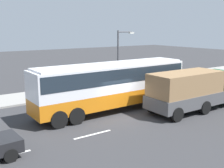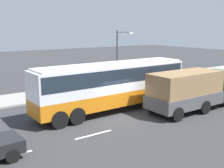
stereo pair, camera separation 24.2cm
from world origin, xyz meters
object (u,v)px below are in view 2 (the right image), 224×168
at_px(cargo_truck, 193,89).
at_px(pedestrian_near_curb, 113,77).
at_px(coach_bus, 113,82).
at_px(street_lamp, 119,54).

height_order(cargo_truck, pedestrian_near_curb, cargo_truck).
distance_m(coach_bus, street_lamp, 7.20).
bearing_deg(coach_bus, cargo_truck, -34.69).
height_order(pedestrian_near_curb, street_lamp, street_lamp).
relative_size(cargo_truck, pedestrian_near_curb, 4.68).
distance_m(pedestrian_near_curb, street_lamp, 2.55).
height_order(coach_bus, cargo_truck, coach_bus).
relative_size(coach_bus, pedestrian_near_curb, 7.18).
bearing_deg(street_lamp, pedestrian_near_curb, 93.37).
height_order(cargo_truck, street_lamp, street_lamp).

